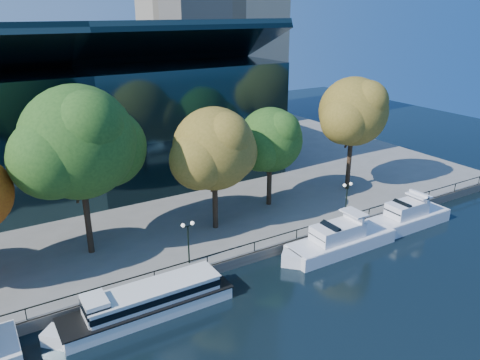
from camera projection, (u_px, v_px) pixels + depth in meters
ground at (226, 293)px, 39.51m from camera, size 160.00×160.00×0.00m
promenade at (103, 168)px, 68.51m from camera, size 90.00×67.08×1.00m
railing at (207, 256)px, 41.44m from camera, size 88.20×0.08×0.99m
convention_building at (76, 125)px, 60.11m from camera, size 50.00×24.57×21.43m
tour_boat at (144, 302)px, 36.24m from camera, size 14.79×3.30×2.81m
cruiser_near at (337, 240)px, 45.91m from camera, size 12.99×3.35×3.76m
cruiser_far at (406, 217)px, 51.05m from camera, size 11.34×3.14×3.70m
tree_2 at (81, 144)px, 40.51m from camera, size 12.48×10.23×15.70m
tree_3 at (216, 150)px, 46.18m from camera, size 10.33×8.47×12.71m
tree_4 at (272, 141)px, 52.21m from camera, size 9.05×7.42×11.42m
tree_5 at (355, 113)px, 56.32m from camera, size 10.38×8.51×14.05m
lamp_1 at (188, 233)px, 41.15m from camera, size 1.26×0.36×4.03m
lamp_2 at (347, 192)px, 50.33m from camera, size 1.26×0.36×4.03m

